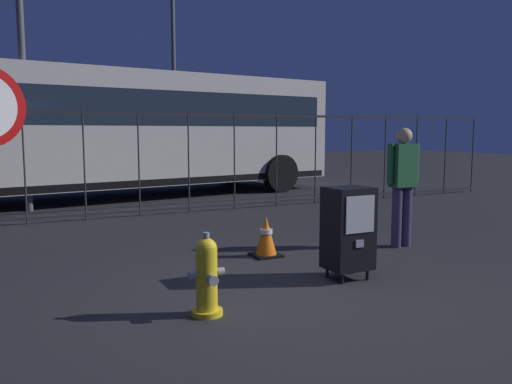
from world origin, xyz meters
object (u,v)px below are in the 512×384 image
Objects in this scene: bus_near at (130,128)px; traffic_cone at (266,237)px; street_light_near_right at (173,58)px; newspaper_box_primary at (348,228)px; pedestrian at (403,180)px; fire_hydrant at (207,276)px.

traffic_cone is at bearing -97.28° from bus_near.
bus_near is 1.53× the size of street_light_near_right.
newspaper_box_primary is 0.61× the size of pedestrian.
bus_near is at bearing 80.62° from fire_hydrant.
pedestrian is at bearing -10.04° from traffic_cone.
newspaper_box_primary reaches higher than traffic_cone.
bus_near is (1.44, 8.69, 1.36)m from fire_hydrant.
fire_hydrant is 2.27m from traffic_cone.
fire_hydrant is 3.78m from pedestrian.
bus_near is (-2.04, 7.33, 0.76)m from pedestrian.
newspaper_box_primary is at bearing -95.24° from bus_near.
pedestrian is at bearing 21.38° from fire_hydrant.
newspaper_box_primary is 1.41m from traffic_cone.
bus_near is (-0.37, 8.32, 1.14)m from newspaper_box_primary.
bus_near is (-0.06, 6.98, 1.45)m from traffic_cone.
street_light_near_right is at bearing 77.51° from traffic_cone.
bus_near is at bearing 92.56° from newspaper_box_primary.
fire_hydrant is at bearing -131.23° from traffic_cone.
street_light_near_right is at bearing 52.08° from bus_near.
street_light_near_right is (2.54, 11.47, 3.82)m from traffic_cone.
fire_hydrant is at bearing -158.62° from pedestrian.
bus_near is at bearing 105.52° from pedestrian.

